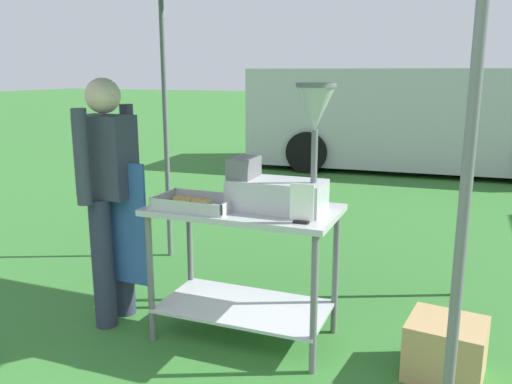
% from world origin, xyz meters
% --- Properties ---
extents(ground_plane, '(70.00, 70.00, 0.00)m').
position_xyz_m(ground_plane, '(0.00, 6.00, 0.00)').
color(ground_plane, '#33702D').
extents(donut_cart, '(1.13, 0.61, 0.85)m').
position_xyz_m(donut_cart, '(0.15, 1.26, 0.60)').
color(donut_cart, '#B7B7BC').
rests_on(donut_cart, ground).
extents(donut_tray, '(0.47, 0.30, 0.07)m').
position_xyz_m(donut_tray, '(-0.12, 1.15, 0.87)').
color(donut_tray, '#B7B7BC').
rests_on(donut_tray, donut_cart).
extents(donut_fryer, '(0.61, 0.28, 0.74)m').
position_xyz_m(donut_fryer, '(0.40, 1.27, 1.09)').
color(donut_fryer, '#B7B7BC').
rests_on(donut_fryer, donut_cart).
extents(menu_sign, '(0.13, 0.05, 0.22)m').
position_xyz_m(menu_sign, '(0.57, 1.06, 0.94)').
color(menu_sign, black).
rests_on(menu_sign, donut_cart).
extents(vendor, '(0.46, 0.53, 1.61)m').
position_xyz_m(vendor, '(-0.75, 1.16, 0.90)').
color(vendor, '#2D3347').
rests_on(vendor, ground).
extents(supply_crate, '(0.45, 0.42, 0.32)m').
position_xyz_m(supply_crate, '(1.35, 1.25, 0.16)').
color(supply_crate, tan).
rests_on(supply_crate, ground).
extents(van_silver, '(5.76, 2.33, 1.69)m').
position_xyz_m(van_silver, '(0.63, 7.86, 0.88)').
color(van_silver, '#BCBCC1').
rests_on(van_silver, ground).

